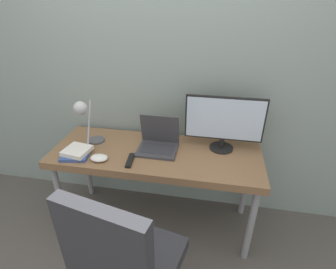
{
  "coord_description": "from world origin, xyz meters",
  "views": [
    {
      "loc": [
        0.41,
        -1.39,
        1.84
      ],
      "look_at": [
        0.1,
        0.27,
        0.92
      ],
      "focal_mm": 28.0,
      "sensor_mm": 36.0,
      "label": 1
    }
  ],
  "objects_px": {
    "book_stack": "(76,152)",
    "game_controller": "(99,158)",
    "laptop": "(158,143)",
    "desk_lamp": "(85,117)",
    "office_chair": "(125,264)",
    "monitor": "(224,121)"
  },
  "relations": [
    {
      "from": "book_stack",
      "to": "game_controller",
      "type": "distance_m",
      "value": 0.2
    },
    {
      "from": "desk_lamp",
      "to": "game_controller",
      "type": "height_order",
      "value": "desk_lamp"
    },
    {
      "from": "desk_lamp",
      "to": "book_stack",
      "type": "bearing_deg",
      "value": -116.63
    },
    {
      "from": "game_controller",
      "to": "office_chair",
      "type": "bearing_deg",
      "value": -58.63
    },
    {
      "from": "laptop",
      "to": "desk_lamp",
      "type": "bearing_deg",
      "value": -169.04
    },
    {
      "from": "laptop",
      "to": "desk_lamp",
      "type": "relative_size",
      "value": 0.74
    },
    {
      "from": "desk_lamp",
      "to": "office_chair",
      "type": "xyz_separation_m",
      "value": [
        0.55,
        -0.82,
        -0.42
      ]
    },
    {
      "from": "laptop",
      "to": "game_controller",
      "type": "height_order",
      "value": "laptop"
    },
    {
      "from": "monitor",
      "to": "book_stack",
      "type": "bearing_deg",
      "value": -164.01
    },
    {
      "from": "laptop",
      "to": "game_controller",
      "type": "xyz_separation_m",
      "value": [
        -0.4,
        -0.24,
        -0.03
      ]
    },
    {
      "from": "book_stack",
      "to": "laptop",
      "type": "bearing_deg",
      "value": 19.93
    },
    {
      "from": "desk_lamp",
      "to": "game_controller",
      "type": "xyz_separation_m",
      "value": [
        0.14,
        -0.14,
        -0.26
      ]
    },
    {
      "from": "desk_lamp",
      "to": "laptop",
      "type": "bearing_deg",
      "value": 10.96
    },
    {
      "from": "desk_lamp",
      "to": "book_stack",
      "type": "xyz_separation_m",
      "value": [
        -0.06,
        -0.11,
        -0.25
      ]
    },
    {
      "from": "monitor",
      "to": "book_stack",
      "type": "distance_m",
      "value": 1.15
    },
    {
      "from": "laptop",
      "to": "office_chair",
      "type": "xyz_separation_m",
      "value": [
        0.02,
        -0.92,
        -0.2
      ]
    },
    {
      "from": "laptop",
      "to": "office_chair",
      "type": "height_order",
      "value": "office_chair"
    },
    {
      "from": "game_controller",
      "to": "book_stack",
      "type": "bearing_deg",
      "value": 172.08
    },
    {
      "from": "laptop",
      "to": "monitor",
      "type": "xyz_separation_m",
      "value": [
        0.49,
        0.1,
        0.19
      ]
    },
    {
      "from": "desk_lamp",
      "to": "office_chair",
      "type": "distance_m",
      "value": 1.08
    },
    {
      "from": "laptop",
      "to": "book_stack",
      "type": "height_order",
      "value": "laptop"
    },
    {
      "from": "desk_lamp",
      "to": "book_stack",
      "type": "distance_m",
      "value": 0.28
    }
  ]
}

